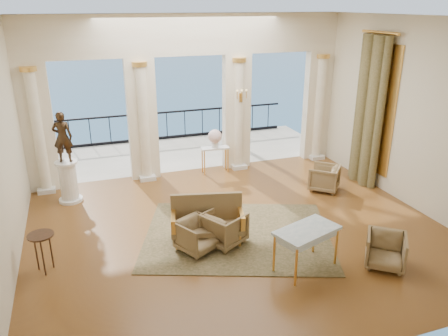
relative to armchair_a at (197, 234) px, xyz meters
name	(u,v)px	position (x,y,z in m)	size (l,w,h in m)	color
floor	(238,230)	(1.08, 0.51, -0.37)	(9.00, 9.00, 0.00)	#442612
room_walls	(262,115)	(1.08, -0.61, 2.51)	(9.00, 9.00, 9.00)	beige
arcade	(191,85)	(1.08, 4.33, 2.22)	(9.00, 0.56, 4.50)	beige
terrace	(178,153)	(1.08, 6.31, -0.42)	(10.00, 3.60, 0.10)	#A79F89
balustrade	(167,128)	(1.08, 7.91, 0.04)	(9.00, 0.06, 1.03)	black
palm_tree	(225,24)	(3.08, 7.11, 3.72)	(2.00, 2.00, 4.50)	#4C3823
sea	(94,80)	(1.08, 60.51, -6.37)	(160.00, 160.00, 0.00)	#295C81
curtain	(368,112)	(5.37, 2.01, 1.65)	(0.33, 1.40, 4.09)	brown
window_frame	(375,108)	(5.55, 2.01, 1.73)	(0.04, 1.60, 3.40)	#EBAE4D
wall_sconce	(241,97)	(2.48, 4.02, 1.86)	(0.30, 0.11, 0.33)	#EBAE4D
rug	(237,235)	(0.99, 0.29, -0.36)	(3.97, 3.09, 0.02)	#2B3217
armchair_a	(197,234)	(0.00, 0.00, 0.00)	(0.71, 0.67, 0.73)	#4D3A20
armchair_b	(386,249)	(3.24, -1.73, 0.00)	(0.71, 0.67, 0.73)	#4D3A20
armchair_c	(324,177)	(4.07, 1.85, 0.01)	(0.73, 0.69, 0.75)	#4D3A20
armchair_d	(224,226)	(0.61, 0.08, 0.02)	(0.76, 0.71, 0.78)	#4D3A20
settee	(207,219)	(0.31, 0.32, 0.13)	(1.62, 0.97, 1.00)	#4D3A20
game_table	(307,233)	(1.75, -1.30, 0.38)	(1.37, 1.02, 0.84)	#93ADB9
pedestal	(69,182)	(-2.42, 3.33, 0.15)	(0.59, 0.59, 1.07)	silver
statue	(62,137)	(-2.42, 3.33, 1.34)	(0.46, 0.30, 1.27)	#302215
console_table	(215,152)	(1.70, 4.06, 0.28)	(0.84, 0.38, 0.78)	silver
urn	(215,137)	(1.70, 4.06, 0.72)	(0.40, 0.40, 0.53)	silver
side_table	(41,240)	(-2.92, 0.22, 0.30)	(0.48, 0.48, 0.78)	black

